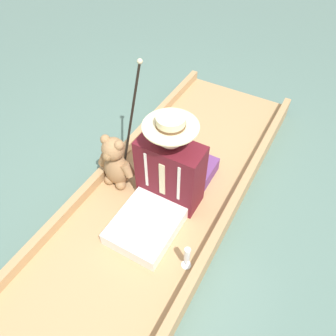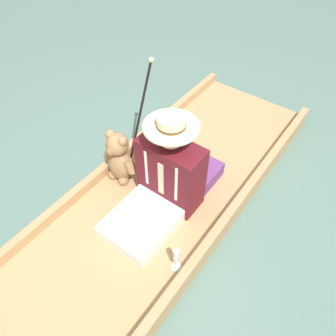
# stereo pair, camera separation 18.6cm
# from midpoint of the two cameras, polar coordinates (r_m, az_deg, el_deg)

# --- Properties ---
(ground_plane) EXTENTS (16.00, 16.00, 0.00)m
(ground_plane) POSITION_cam_midpoint_polar(r_m,az_deg,el_deg) (2.65, 1.45, -6.09)
(ground_plane) COLOR slate
(punt_boat) EXTENTS (1.09, 3.16, 0.21)m
(punt_boat) POSITION_cam_midpoint_polar(r_m,az_deg,el_deg) (2.60, 1.48, -5.18)
(punt_boat) COLOR tan
(punt_boat) RESTS_ON ground_plane
(seat_cushion) EXTENTS (0.42, 0.29, 0.12)m
(seat_cushion) POSITION_cam_midpoint_polar(r_m,az_deg,el_deg) (2.65, 6.35, -0.09)
(seat_cushion) COLOR #6B3875
(seat_cushion) RESTS_ON punt_boat
(seated_person) EXTENTS (0.46, 0.77, 0.77)m
(seated_person) POSITION_cam_midpoint_polar(r_m,az_deg,el_deg) (2.28, 1.54, -2.30)
(seated_person) COLOR white
(seated_person) RESTS_ON punt_boat
(teddy_bear) EXTENTS (0.33, 0.19, 0.47)m
(teddy_bear) POSITION_cam_midpoint_polar(r_m,az_deg,el_deg) (2.50, -6.43, 1.54)
(teddy_bear) COLOR #9E754C
(teddy_bear) RESTS_ON punt_boat
(wine_glass) EXTENTS (0.07, 0.07, 0.21)m
(wine_glass) POSITION_cam_midpoint_polar(r_m,az_deg,el_deg) (2.12, 4.07, -15.38)
(wine_glass) COLOR silver
(wine_glass) RESTS_ON punt_boat
(walking_cane) EXTENTS (0.04, 0.36, 0.81)m
(walking_cane) POSITION_cam_midpoint_polar(r_m,az_deg,el_deg) (2.59, -2.46, 11.03)
(walking_cane) COLOR black
(walking_cane) RESTS_ON punt_boat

